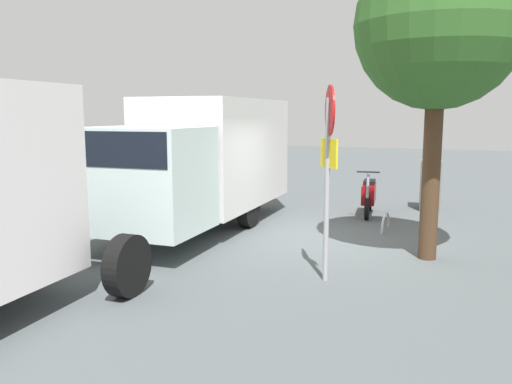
{
  "coord_description": "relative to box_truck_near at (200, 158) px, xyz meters",
  "views": [
    {
      "loc": [
        10.27,
        2.42,
        2.59
      ],
      "look_at": [
        1.46,
        -0.97,
        1.15
      ],
      "focal_mm": 36.3,
      "sensor_mm": 36.0,
      "label": 1
    }
  ],
  "objects": [
    {
      "name": "stop_sign",
      "position": [
        2.57,
        3.5,
        0.39
      ],
      "size": [
        0.71,
        0.33,
        3.01
      ],
      "color": "#9E9EA3",
      "rests_on": "ground"
    },
    {
      "name": "motorcycle",
      "position": [
        -3.03,
        3.28,
        -1.09
      ],
      "size": [
        1.81,
        0.55,
        1.2
      ],
      "rotation": [
        0.0,
        0.0,
        0.1
      ],
      "color": "black",
      "rests_on": "ground"
    },
    {
      "name": "ground_plane",
      "position": [
        -0.02,
        2.86,
        -1.61
      ],
      "size": [
        60.0,
        60.0,
        0.0
      ],
      "primitive_type": "plane",
      "color": "#4B5153"
    },
    {
      "name": "box_truck_near",
      "position": [
        0.0,
        0.0,
        0.0
      ],
      "size": [
        7.88,
        2.3,
        2.92
      ],
      "rotation": [
        0.0,
        0.0,
        0.02
      ],
      "color": "black",
      "rests_on": "ground"
    },
    {
      "name": "utility_cabinet",
      "position": [
        -4.38,
        4.71,
        -0.95
      ],
      "size": [
        0.77,
        0.57,
        1.34
      ],
      "primitive_type": "cube",
      "rotation": [
        0.0,
        0.0,
        0.08
      ],
      "color": "slate",
      "rests_on": "ground"
    },
    {
      "name": "bike_rack_hoop",
      "position": [
        -1.36,
        3.92,
        -1.61
      ],
      "size": [
        0.85,
        0.1,
        0.85
      ],
      "primitive_type": "torus",
      "rotation": [
        1.57,
        0.0,
        -0.06
      ],
      "color": "#B7B7BC",
      "rests_on": "ground"
    },
    {
      "name": "street_tree",
      "position": [
        0.7,
        4.91,
        2.42
      ],
      "size": [
        2.85,
        2.85,
        5.49
      ],
      "color": "#47301E",
      "rests_on": "ground"
    }
  ]
}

